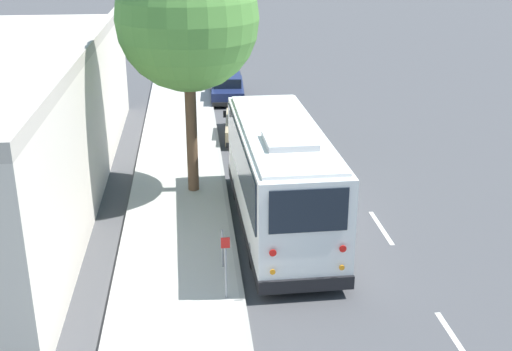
# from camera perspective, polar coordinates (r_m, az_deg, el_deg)

# --- Properties ---
(ground_plane) EXTENTS (160.00, 160.00, 0.00)m
(ground_plane) POSITION_cam_1_polar(r_m,az_deg,el_deg) (21.11, 3.30, -3.46)
(ground_plane) COLOR #474749
(sidewalk_slab) EXTENTS (80.00, 3.25, 0.15)m
(sidewalk_slab) POSITION_cam_1_polar(r_m,az_deg,el_deg) (20.85, -7.08, -3.70)
(sidewalk_slab) COLOR #B2AFA8
(sidewalk_slab) RESTS_ON ground
(curb_strip) EXTENTS (80.00, 0.14, 0.15)m
(curb_strip) POSITION_cam_1_polar(r_m,az_deg,el_deg) (20.87, -2.42, -3.52)
(curb_strip) COLOR #9D9A94
(curb_strip) RESTS_ON ground
(shuttle_bus) EXTENTS (8.66, 2.81, 3.45)m
(shuttle_bus) POSITION_cam_1_polar(r_m,az_deg,el_deg) (19.41, 2.16, 0.21)
(shuttle_bus) COLOR white
(shuttle_bus) RESTS_ON ground
(parked_sedan_tan) EXTENTS (4.27, 1.96, 1.29)m
(parked_sedan_tan) POSITION_cam_1_polar(r_m,az_deg,el_deg) (28.83, -1.04, 4.63)
(parked_sedan_tan) COLOR tan
(parked_sedan_tan) RESTS_ON ground
(parked_sedan_navy) EXTENTS (4.76, 1.95, 1.32)m
(parked_sedan_navy) POSITION_cam_1_polar(r_m,az_deg,el_deg) (35.56, -2.55, 7.81)
(parked_sedan_navy) COLOR #19234C
(parked_sedan_navy) RESTS_ON ground
(street_tree) EXTENTS (4.66, 4.66, 8.93)m
(street_tree) POSITION_cam_1_polar(r_m,az_deg,el_deg) (21.36, -6.16, 14.52)
(street_tree) COLOR brown
(street_tree) RESTS_ON sidewalk_slab
(sign_post_near) EXTENTS (0.06, 0.22, 1.66)m
(sign_post_near) POSITION_cam_1_polar(r_m,az_deg,el_deg) (15.90, -2.70, -8.12)
(sign_post_near) COLOR gray
(sign_post_near) RESTS_ON sidewalk_slab
(sign_post_far) EXTENTS (0.06, 0.06, 1.10)m
(sign_post_far) POSITION_cam_1_polar(r_m,az_deg,el_deg) (17.42, -2.99, -6.49)
(sign_post_far) COLOR gray
(sign_post_far) RESTS_ON sidewalk_slab
(lane_stripe_behind) EXTENTS (2.40, 0.14, 0.01)m
(lane_stripe_behind) POSITION_cam_1_polar(r_m,az_deg,el_deg) (15.69, 17.40, -13.94)
(lane_stripe_behind) COLOR silver
(lane_stripe_behind) RESTS_ON ground
(lane_stripe_mid) EXTENTS (2.40, 0.14, 0.01)m
(lane_stripe_mid) POSITION_cam_1_polar(r_m,az_deg,el_deg) (20.54, 11.06, -4.56)
(lane_stripe_mid) COLOR silver
(lane_stripe_mid) RESTS_ON ground
(lane_stripe_ahead) EXTENTS (2.40, 0.14, 0.01)m
(lane_stripe_ahead) POSITION_cam_1_polar(r_m,az_deg,el_deg) (25.88, 7.33, 1.13)
(lane_stripe_ahead) COLOR silver
(lane_stripe_ahead) RESTS_ON ground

